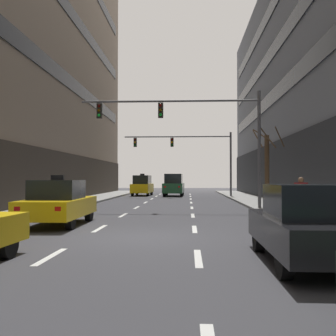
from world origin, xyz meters
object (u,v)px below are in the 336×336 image
object	(u,v)px
taxi_driving_1	(142,186)
car_driving_3	(174,185)
traffic_signal_0	(196,124)
pedestrian_0	(267,188)
pedestrian_1	(301,195)
traffic_signal_1	(192,149)
street_tree_0	(267,167)
taxi_driving_0	(59,203)
car_parked_1	(309,225)

from	to	relation	value
taxi_driving_1	car_driving_3	xyz separation A→B (m)	(3.23, -0.87, 0.07)
traffic_signal_0	pedestrian_0	world-z (taller)	traffic_signal_0
pedestrian_0	pedestrian_1	bearing A→B (deg)	-95.62
traffic_signal_1	street_tree_0	distance (m)	14.00
taxi_driving_0	street_tree_0	distance (m)	13.27
car_parked_1	pedestrian_1	xyz separation A→B (m)	(1.97, 7.65, 0.30)
car_driving_3	traffic_signal_1	bearing A→B (deg)	-53.79
traffic_signal_0	traffic_signal_1	bearing A→B (deg)	90.43
car_parked_1	pedestrian_0	xyz separation A→B (m)	(3.33, 21.42, 0.23)
car_parked_1	traffic_signal_0	size ratio (longest dim) A/B	0.44
taxi_driving_0	taxi_driving_1	xyz separation A→B (m)	(0.22, 25.48, 0.18)
taxi_driving_1	traffic_signal_1	xyz separation A→B (m)	(4.97, -3.25, 3.44)
car_driving_3	traffic_signal_0	size ratio (longest dim) A/B	0.46
car_driving_3	taxi_driving_0	bearing A→B (deg)	-97.98
taxi_driving_1	pedestrian_0	size ratio (longest dim) A/B	2.74
street_tree_0	car_driving_3	bearing A→B (deg)	111.45
taxi_driving_1	street_tree_0	xyz separation A→B (m)	(9.33, -16.39, 1.39)
taxi_driving_0	traffic_signal_1	world-z (taller)	traffic_signal_1
car_driving_3	pedestrian_1	world-z (taller)	car_driving_3
traffic_signal_1	street_tree_0	bearing A→B (deg)	-71.66
car_driving_3	traffic_signal_1	world-z (taller)	traffic_signal_1
street_tree_0	taxi_driving_1	bearing A→B (deg)	119.64
car_driving_3	car_parked_1	world-z (taller)	car_driving_3
traffic_signal_0	street_tree_0	world-z (taller)	traffic_signal_0
car_parked_1	traffic_signal_1	world-z (taller)	traffic_signal_1
traffic_signal_0	taxi_driving_0	bearing A→B (deg)	-125.43
car_driving_3	street_tree_0	bearing A→B (deg)	-68.55
car_parked_1	street_tree_0	distance (m)	15.73
traffic_signal_1	taxi_driving_1	bearing A→B (deg)	146.84
traffic_signal_1	pedestrian_1	world-z (taller)	traffic_signal_1
car_parked_1	car_driving_3	bearing A→B (deg)	97.19
taxi_driving_0	car_driving_3	bearing A→B (deg)	82.02
car_parked_1	traffic_signal_1	bearing A→B (deg)	94.34
taxi_driving_0	pedestrian_1	xyz separation A→B (m)	(9.34, 1.24, 0.27)
taxi_driving_0	traffic_signal_0	distance (m)	9.97
taxi_driving_0	taxi_driving_1	bearing A→B (deg)	89.50
street_tree_0	car_parked_1	bearing A→B (deg)	-98.03
street_tree_0	pedestrian_1	size ratio (longest dim) A/B	2.81
traffic_signal_0	traffic_signal_1	distance (m)	14.78
taxi_driving_0	car_parked_1	bearing A→B (deg)	-41.04
taxi_driving_1	pedestrian_1	distance (m)	25.90
traffic_signal_1	pedestrian_1	bearing A→B (deg)	-78.83
pedestrian_0	traffic_signal_0	bearing A→B (deg)	-125.48
pedestrian_0	car_parked_1	bearing A→B (deg)	-98.83
pedestrian_1	taxi_driving_1	bearing A→B (deg)	110.61
taxi_driving_1	street_tree_0	size ratio (longest dim) A/B	0.92
car_driving_3	car_parked_1	bearing A→B (deg)	-82.81
taxi_driving_1	street_tree_0	distance (m)	18.91
car_parked_1	pedestrian_0	world-z (taller)	pedestrian_0
car_driving_3	taxi_driving_1	bearing A→B (deg)	164.94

